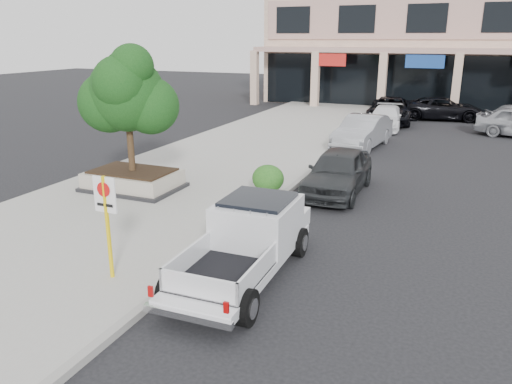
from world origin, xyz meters
TOP-DOWN VIEW (x-y plane):
  - ground at (0.00, 0.00)m, footprint 120.00×120.00m
  - sidewalk at (-5.50, 6.00)m, footprint 8.00×52.00m
  - curb at (-1.55, 6.00)m, footprint 0.20×52.00m
  - planter at (-6.50, 3.44)m, footprint 3.20×2.20m
  - planter_tree at (-6.37, 3.59)m, footprint 2.90×2.55m
  - no_parking_sign at (-2.89, -2.29)m, footprint 0.55×0.09m
  - hedge at (-2.07, 4.96)m, footprint 1.10×0.99m
  - pickup_truck at (-0.35, -0.95)m, footprint 2.02×5.22m
  - curb_car_a at (0.03, 6.22)m, footprint 1.86×4.53m
  - curb_car_b at (-0.71, 14.03)m, footprint 2.26×4.94m
  - curb_car_c at (-0.50, 19.77)m, footprint 2.04×4.65m
  - curb_car_d at (-0.61, 22.22)m, footprint 3.11×5.89m
  - lot_car_d at (2.42, 24.74)m, footprint 5.53×3.15m

SIDE VIEW (x-z plane):
  - ground at x=0.00m, z-range 0.00..0.00m
  - sidewalk at x=-5.50m, z-range 0.00..0.15m
  - curb at x=-1.55m, z-range 0.00..0.15m
  - planter at x=-6.50m, z-range 0.14..0.82m
  - hedge at x=-2.07m, z-range 0.15..1.08m
  - curb_car_c at x=-0.50m, z-range 0.00..1.33m
  - lot_car_d at x=2.42m, z-range 0.00..1.45m
  - curb_car_a at x=0.03m, z-range 0.00..1.54m
  - curb_car_b at x=-0.71m, z-range 0.00..1.57m
  - curb_car_d at x=-0.61m, z-range 0.00..1.58m
  - pickup_truck at x=-0.35m, z-range 0.00..1.63m
  - no_parking_sign at x=-2.89m, z-range 0.48..2.78m
  - planter_tree at x=-6.37m, z-range 1.41..5.41m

